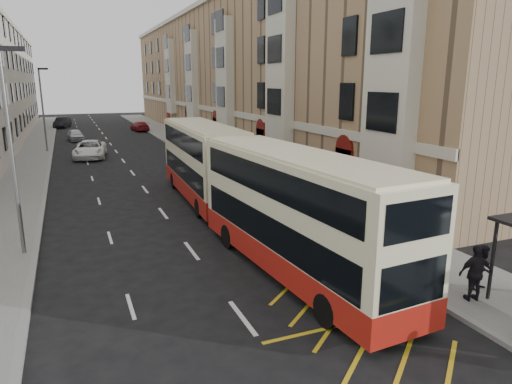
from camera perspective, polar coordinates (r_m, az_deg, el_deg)
name	(u,v)px	position (r m, az deg, el deg)	size (l,w,h in m)	color
pavement_right	(223,161)	(40.14, -4.18, 3.87)	(4.00, 120.00, 0.15)	slate
pavement_left	(26,175)	(38.33, -26.77, 1.96)	(3.00, 120.00, 0.15)	slate
kerb_right	(201,163)	(39.57, -6.94, 3.66)	(0.25, 120.00, 0.15)	gray
kerb_left	(48,173)	(38.23, -24.53, 2.17)	(0.25, 120.00, 0.15)	gray
road_markings	(111,145)	(53.21, -17.62, 5.61)	(10.00, 110.00, 0.01)	silver
terrace_right	(236,76)	(56.34, -2.53, 14.31)	(10.75, 79.00, 15.25)	#9A7A59
guard_railing	(380,244)	(18.06, 15.19, -6.32)	(0.06, 6.56, 1.01)	#B22218
street_lamp_near	(12,142)	(19.82, -28.23, 5.54)	(0.93, 0.18, 8.00)	slate
street_lamp_far	(43,105)	(49.68, -25.10, 9.82)	(0.93, 0.18, 8.00)	slate
double_decker_front	(297,214)	(16.32, 5.15, -2.76)	(3.37, 11.39, 4.48)	beige
double_decker_rear	(203,162)	(27.03, -6.62, 3.77)	(2.96, 11.29, 4.47)	beige
pedestrian_mid	(483,267)	(16.97, 26.53, -8.44)	(0.74, 0.58, 1.53)	black
pedestrian_far	(475,273)	(15.98, 25.75, -9.12)	(1.07, 0.45, 1.82)	black
white_van	(90,149)	(44.76, -20.03, 5.03)	(2.65, 5.74, 1.60)	white
car_silver	(76,135)	(58.39, -21.62, 6.63)	(1.62, 4.03, 1.37)	#B7BBBF
car_dark	(62,122)	(76.23, -23.05, 8.01)	(1.66, 4.75, 1.56)	black
car_red	(140,126)	(67.35, -14.31, 7.97)	(1.91, 4.70, 1.37)	maroon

